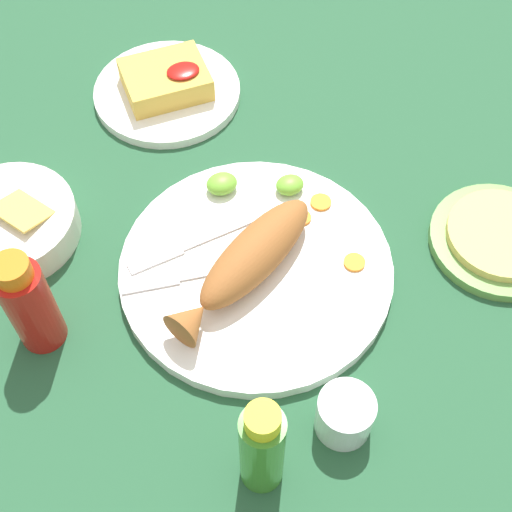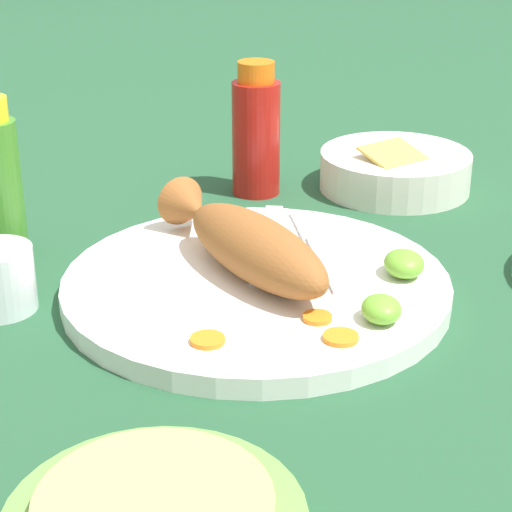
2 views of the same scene
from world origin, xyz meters
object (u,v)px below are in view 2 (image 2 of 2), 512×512
(fried_fish, at_px, (246,242))
(guacamole_bowl, at_px, (395,168))
(main_plate, at_px, (256,286))
(fork_far, at_px, (314,243))
(fork_near, at_px, (267,237))
(hot_sauce_bottle_red, at_px, (256,133))

(fried_fish, relative_size, guacamole_bowl, 1.34)
(main_plate, height_order, fork_far, fork_far)
(main_plate, distance_m, fork_far, 0.09)
(fork_far, bearing_deg, main_plate, 134.20)
(fork_near, distance_m, fork_far, 0.05)
(fried_fish, relative_size, hot_sauce_bottle_red, 1.54)
(fork_near, distance_m, hot_sauce_bottle_red, 0.19)
(fried_fish, bearing_deg, fork_near, 132.68)
(fork_far, height_order, hot_sauce_bottle_red, hot_sauce_bottle_red)
(fork_far, bearing_deg, fork_near, 62.50)
(hot_sauce_bottle_red, bearing_deg, guacamole_bowl, 92.78)
(fork_near, height_order, fork_far, same)
(guacamole_bowl, bearing_deg, fork_far, -28.47)
(hot_sauce_bottle_red, bearing_deg, fried_fish, -3.48)
(main_plate, relative_size, fork_near, 1.82)
(main_plate, xyz_separation_m, hot_sauce_bottle_red, (-0.26, 0.01, 0.06))
(fried_fish, relative_size, fork_near, 1.24)
(fried_fish, height_order, fork_far, fried_fish)
(fried_fish, xyz_separation_m, hot_sauce_bottle_red, (-0.25, 0.02, 0.02))
(fork_near, bearing_deg, fried_fish, 171.40)
(fork_near, bearing_deg, guacamole_bowl, -31.72)
(main_plate, bearing_deg, fork_far, 140.92)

